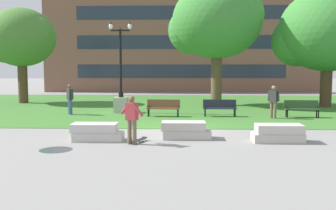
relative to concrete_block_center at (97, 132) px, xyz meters
The scene contains 18 objects.
ground_plane 3.92m from the concrete_block_center, 43.36° to the left, with size 140.00×140.00×0.00m, color gray.
grass_lawn 13.00m from the concrete_block_center, 77.36° to the left, with size 40.00×20.00×0.02m, color #3D752D.
concrete_block_center is the anchor object (origin of this frame).
concrete_block_left 3.32m from the concrete_block_center, ahead, with size 1.86×0.90×0.64m.
concrete_block_right 6.63m from the concrete_block_center, ahead, with size 1.80×0.90×0.64m.
person_skateboarder 1.67m from the concrete_block_center, 25.40° to the right, with size 0.93×0.83×1.71m.
skateboard 1.62m from the concrete_block_center, 12.49° to the right, with size 0.60×1.01×0.14m.
puddle 1.97m from the concrete_block_center, 120.92° to the right, with size 1.09×1.09×0.01m, color #47515B.
park_bench_near_left 7.29m from the concrete_block_center, 72.79° to the left, with size 1.82×0.62×0.90m.
park_bench_near_right 11.71m from the concrete_block_center, 35.35° to the left, with size 1.82×0.60×0.90m.
park_bench_far_left 8.79m from the concrete_block_center, 53.54° to the left, with size 1.80×0.54×0.90m.
lamp_post_right 8.70m from the concrete_block_center, 92.70° to the left, with size 1.32×0.80×5.27m.
tree_near_left 18.26m from the concrete_block_center, 43.98° to the left, with size 6.72×6.40×7.80m.
tree_far_right 17.42m from the concrete_block_center, 120.84° to the left, with size 5.25×5.00×6.94m.
tree_far_left 15.32m from the concrete_block_center, 67.40° to the left, with size 6.45×6.14×8.45m.
person_bystander_near_lawn 10.16m from the concrete_block_center, 38.50° to the left, with size 0.57×0.53×1.71m.
person_bystander_far_lawn 8.21m from the concrete_block_center, 112.44° to the left, with size 0.48×0.54×1.71m.
building_facade_distant 28.01m from the concrete_block_center, 83.43° to the left, with size 28.83×1.03×12.65m.
Camera 1 is at (0.24, -16.91, 2.74)m, focal length 42.00 mm.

